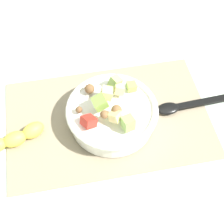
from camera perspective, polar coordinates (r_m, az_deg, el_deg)
name	(u,v)px	position (r m, az deg, el deg)	size (l,w,h in m)	color
ground_plane	(108,119)	(0.84, -0.66, -1.21)	(2.40, 2.40, 0.00)	silver
placemat	(108,118)	(0.83, -0.66, -1.09)	(0.49, 0.32, 0.01)	gray
salad_bowl	(112,113)	(0.80, -0.03, -0.24)	(0.22, 0.22, 0.10)	white
serving_spoon	(183,106)	(0.86, 11.89, 1.02)	(0.20, 0.04, 0.01)	black
banana_whole	(14,138)	(0.82, -16.14, -4.26)	(0.15, 0.07, 0.04)	yellow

